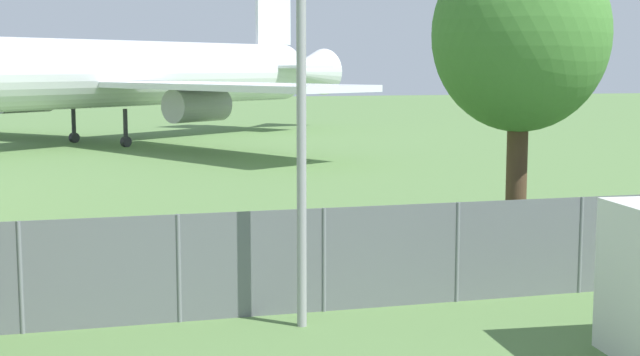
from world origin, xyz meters
TOP-DOWN VIEW (x-y plane):
  - perimeter_fence at (-0.00, 9.68)m, footprint 56.07×0.07m
  - airplane at (-4.12, 44.69)m, footprint 36.73×30.91m
  - tree_near_hangar at (4.74, 11.65)m, footprint 3.65×3.65m

SIDE VIEW (x-z plane):
  - perimeter_fence at x=0.00m, z-range 0.00..1.86m
  - airplane at x=-4.12m, z-range -1.82..9.54m
  - tree_near_hangar at x=4.74m, z-range 1.44..8.43m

